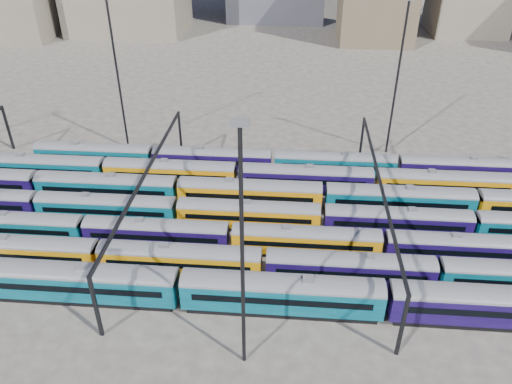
# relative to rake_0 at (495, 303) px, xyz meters

# --- Properties ---
(ground) EXTENTS (500.00, 500.00, 0.00)m
(ground) POSITION_rel_rake_0_xyz_m (-20.45, 15.00, -2.85)
(ground) COLOR #433D38
(ground) RESTS_ON ground
(rake_0) EXTENTS (109.88, 3.22, 5.43)m
(rake_0) POSITION_rel_rake_0_xyz_m (0.00, 0.00, 0.00)
(rake_0) COLOR black
(rake_0) RESTS_ON ground
(rake_1) EXTENTS (117.65, 2.87, 4.82)m
(rake_1) POSITION_rel_rake_0_xyz_m (-24.35, 5.00, -0.32)
(rake_1) COLOR black
(rake_1) RESTS_ON ground
(rake_2) EXTENTS (131.50, 2.75, 4.61)m
(rake_2) POSITION_rel_rake_0_xyz_m (-19.46, 10.00, -0.43)
(rake_2) COLOR black
(rake_2) RESTS_ON ground
(rake_3) EXTENTS (116.24, 2.84, 4.77)m
(rake_3) POSITION_rel_rake_0_xyz_m (-17.31, 15.00, -0.35)
(rake_3) COLOR black
(rake_3) RESTS_ON ground
(rake_4) EXTENTS (124.31, 3.03, 5.11)m
(rake_4) POSITION_rel_rake_0_xyz_m (-16.95, 20.00, -0.17)
(rake_4) COLOR black
(rake_4) RESTS_ON ground
(rake_5) EXTENTS (142.47, 2.98, 5.01)m
(rake_5) POSITION_rel_rake_0_xyz_m (-39.98, 25.00, -0.22)
(rake_5) COLOR black
(rake_5) RESTS_ON ground
(rake_6) EXTENTS (96.48, 2.83, 4.75)m
(rake_6) POSITION_rel_rake_0_xyz_m (-14.91, 30.00, -0.36)
(rake_6) COLOR black
(rake_6) RESTS_ON ground
(gantry_1) EXTENTS (0.35, 40.35, 8.03)m
(gantry_1) POSITION_rel_rake_0_xyz_m (-40.45, 15.00, 3.94)
(gantry_1) COLOR black
(gantry_1) RESTS_ON ground
(gantry_2) EXTENTS (0.35, 40.35, 8.03)m
(gantry_2) POSITION_rel_rake_0_xyz_m (-10.45, 15.00, 3.94)
(gantry_2) COLOR black
(gantry_2) RESTS_ON ground
(mast_1) EXTENTS (1.40, 0.50, 25.60)m
(mast_1) POSITION_rel_rake_0_xyz_m (-50.45, 37.00, 11.12)
(mast_1) COLOR black
(mast_1) RESTS_ON ground
(mast_2) EXTENTS (1.40, 0.50, 25.60)m
(mast_2) POSITION_rel_rake_0_xyz_m (-25.45, -7.00, 11.12)
(mast_2) COLOR black
(mast_2) RESTS_ON ground
(mast_3) EXTENTS (1.40, 0.50, 25.60)m
(mast_3) POSITION_rel_rake_0_xyz_m (-5.45, 39.00, 11.12)
(mast_3) COLOR black
(mast_3) RESTS_ON ground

